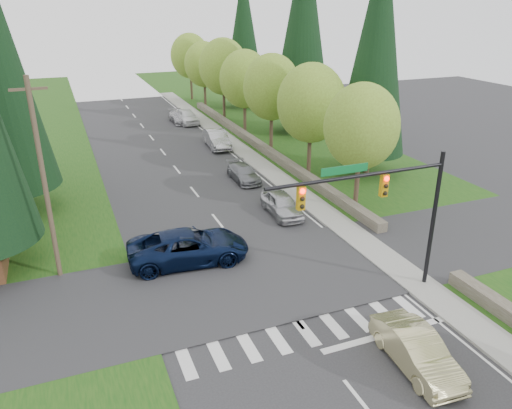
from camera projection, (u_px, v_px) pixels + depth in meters
ground at (345, 382)px, 18.35m from camera, size 120.00×120.00×0.00m
grass_east at (355, 174)px, 39.96m from camera, size 14.00×110.00×0.06m
cross_street at (263, 278)px, 25.22m from camera, size 120.00×8.00×0.10m
sidewalk_east at (275, 175)px, 39.57m from camera, size 1.80×80.00×0.13m
curb_east at (266, 177)px, 39.28m from camera, size 0.20×80.00×0.13m
stone_wall_north at (258, 144)px, 46.90m from camera, size 0.70×40.00×0.70m
traffic_signal at (386, 198)px, 21.80m from camera, size 8.70×0.37×6.80m
utility_pole at (44, 181)px, 23.43m from camera, size 1.60×0.24×10.00m
decid_tree_0 at (362, 127)px, 31.37m from camera, size 4.80×4.80×8.37m
decid_tree_1 at (311, 103)px, 37.34m from camera, size 5.20×5.20×8.80m
decid_tree_2 at (272, 87)px, 43.22m from camera, size 5.00×5.00×8.82m
decid_tree_3 at (245, 79)px, 49.36m from camera, size 5.00×5.00×8.55m
decid_tree_4 at (223, 67)px, 55.25m from camera, size 5.40×5.40×9.18m
decid_tree_5 at (204, 64)px, 61.39m from camera, size 4.80×4.80×8.30m
decid_tree_6 at (190, 56)px, 67.30m from camera, size 5.20×5.20×8.86m
conifer_e_a at (377, 47)px, 36.56m from camera, size 5.44×5.44×17.80m
conifer_e_b at (303, 24)px, 48.53m from camera, size 6.12×6.12×19.80m
conifer_e_c at (244, 32)px, 60.77m from camera, size 5.10×5.10×16.80m
sedan_champagne at (416, 350)px, 18.88m from camera, size 1.89×4.59×1.48m
suv_navy at (189, 247)px, 26.42m from camera, size 6.60×3.46×1.77m
parked_car_a at (282, 204)px, 32.31m from camera, size 1.85×4.35×1.46m
parked_car_b at (244, 173)px, 38.44m from camera, size 1.71×4.19×1.21m
parked_car_c at (217, 139)px, 46.93m from camera, size 2.02×5.08×1.64m
parked_car_d at (187, 116)px, 55.97m from camera, size 2.22×4.81×1.60m
parked_car_e at (179, 117)px, 56.45m from camera, size 1.74×4.27×1.24m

